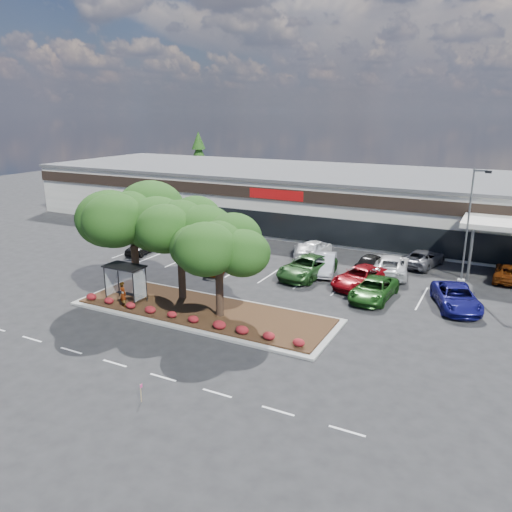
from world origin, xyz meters
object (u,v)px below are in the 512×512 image
at_px(light_pole, 468,235).
at_px(car_0, 142,246).
at_px(car_1, 211,249).
at_px(survey_stake, 141,390).

relative_size(light_pole, car_0, 2.15).
bearing_deg(car_1, survey_stake, -66.90).
relative_size(survey_stake, car_0, 0.22).
relative_size(light_pole, survey_stake, 9.63).
bearing_deg(survey_stake, car_1, 114.62).
height_order(car_0, car_1, car_0).
bearing_deg(survey_stake, car_0, 129.60).
relative_size(light_pole, car_1, 2.22).
bearing_deg(car_1, car_0, -162.72).
height_order(survey_stake, car_0, car_0).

